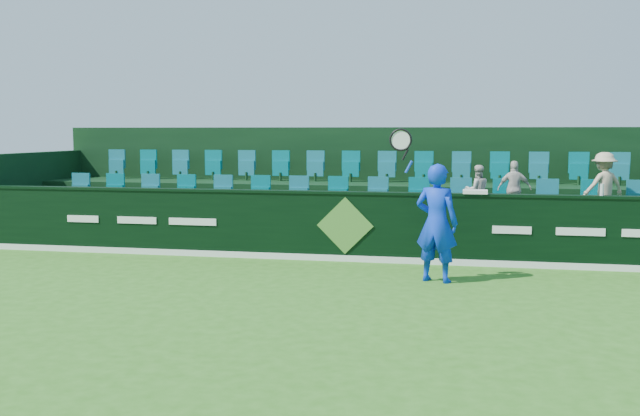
% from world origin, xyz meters
% --- Properties ---
extents(ground, '(60.00, 60.00, 0.00)m').
position_xyz_m(ground, '(0.00, 0.00, 0.00)').
color(ground, '#2B6919').
rests_on(ground, ground).
extents(sponsor_hoarding, '(16.00, 0.25, 1.35)m').
position_xyz_m(sponsor_hoarding, '(0.00, 4.00, 0.67)').
color(sponsor_hoarding, black).
rests_on(sponsor_hoarding, ground).
extents(stand_tier_front, '(16.00, 2.00, 0.80)m').
position_xyz_m(stand_tier_front, '(0.00, 5.10, 0.40)').
color(stand_tier_front, black).
rests_on(stand_tier_front, ground).
extents(stand_tier_back, '(16.00, 1.80, 1.30)m').
position_xyz_m(stand_tier_back, '(0.00, 7.00, 0.65)').
color(stand_tier_back, black).
rests_on(stand_tier_back, ground).
extents(stand_rear, '(16.00, 4.10, 2.60)m').
position_xyz_m(stand_rear, '(0.00, 7.44, 1.22)').
color(stand_rear, black).
rests_on(stand_rear, ground).
extents(seat_row_front, '(13.50, 0.50, 0.60)m').
position_xyz_m(seat_row_front, '(0.00, 5.50, 1.10)').
color(seat_row_front, '#166B7C').
rests_on(seat_row_front, stand_tier_front).
extents(seat_row_back, '(13.50, 0.50, 0.60)m').
position_xyz_m(seat_row_back, '(0.00, 7.30, 1.60)').
color(seat_row_back, '#166B7C').
rests_on(seat_row_back, stand_tier_back).
extents(tennis_player, '(1.27, 0.67, 2.61)m').
position_xyz_m(tennis_player, '(1.78, 2.38, 1.00)').
color(tennis_player, '#0C34D5').
rests_on(tennis_player, ground).
extents(spectator_left, '(0.59, 0.51, 1.03)m').
position_xyz_m(spectator_left, '(2.49, 5.12, 1.32)').
color(spectator_left, beige).
rests_on(spectator_left, stand_tier_front).
extents(spectator_middle, '(0.66, 0.29, 1.12)m').
position_xyz_m(spectator_middle, '(3.21, 5.12, 1.36)').
color(spectator_middle, beige).
rests_on(spectator_middle, stand_tier_front).
extents(spectator_right, '(0.96, 0.78, 1.30)m').
position_xyz_m(spectator_right, '(4.89, 5.12, 1.45)').
color(spectator_right, tan).
rests_on(spectator_right, stand_tier_front).
extents(towel, '(0.45, 0.29, 0.07)m').
position_xyz_m(towel, '(2.43, 4.00, 1.38)').
color(towel, white).
rests_on(towel, sponsor_hoarding).
extents(drinks_bottle, '(0.07, 0.07, 0.21)m').
position_xyz_m(drinks_bottle, '(4.66, 4.00, 1.46)').
color(drinks_bottle, silver).
rests_on(drinks_bottle, sponsor_hoarding).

